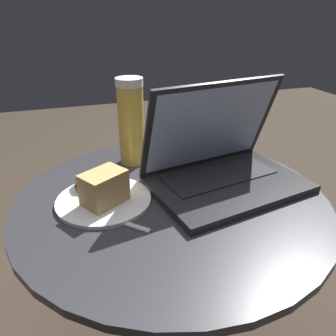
# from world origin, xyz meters

# --- Properties ---
(table) EXTENTS (0.73, 0.73, 0.57)m
(table) POSITION_xyz_m (0.00, 0.00, 0.44)
(table) COLOR #515156
(table) RESTS_ON ground_plane
(laptop) EXTENTS (0.40, 0.31, 0.25)m
(laptop) POSITION_xyz_m (0.14, 0.02, 0.62)
(laptop) COLOR #232326
(laptop) RESTS_ON table
(beer_glass) EXTENTS (0.07, 0.07, 0.24)m
(beer_glass) POSITION_xyz_m (-0.04, 0.21, 0.69)
(beer_glass) COLOR gold
(beer_glass) RESTS_ON table
(snack_plate) EXTENTS (0.22, 0.22, 0.08)m
(snack_plate) POSITION_xyz_m (-0.16, 0.02, 0.59)
(snack_plate) COLOR white
(snack_plate) RESTS_ON table
(fork) EXTENTS (0.15, 0.15, 0.00)m
(fork) POSITION_xyz_m (-0.17, -0.04, 0.57)
(fork) COLOR #B2B2B7
(fork) RESTS_ON table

